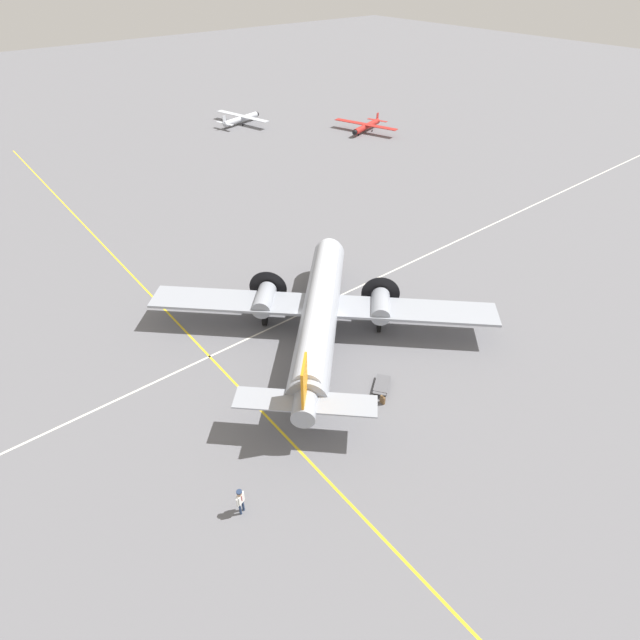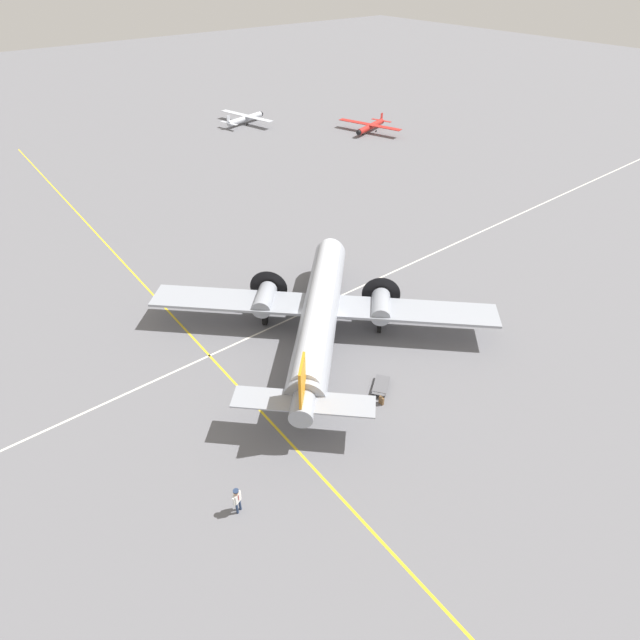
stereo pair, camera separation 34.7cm
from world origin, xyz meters
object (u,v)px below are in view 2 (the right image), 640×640
at_px(crew_foreground, 237,498).
at_px(baggage_cart, 381,386).
at_px(traffic_cone, 300,404).
at_px(light_aircraft_distant, 370,127).
at_px(airliner_main, 321,307).
at_px(light_aircraft_taxiing, 246,118).
at_px(suitcase_near_door, 381,400).

bearing_deg(crew_foreground, baggage_cart, 167.23).
xyz_separation_m(baggage_cart, traffic_cone, (-2.02, -5.10, -0.05)).
distance_m(crew_foreground, light_aircraft_distant, 65.96).
xyz_separation_m(airliner_main, crew_foreground, (8.83, -12.32, -1.39)).
xyz_separation_m(light_aircraft_taxiing, traffic_cone, (55.47, -30.07, -0.63)).
height_order(crew_foreground, light_aircraft_distant, light_aircraft_distant).
bearing_deg(suitcase_near_door, baggage_cart, 137.85).
bearing_deg(light_aircraft_taxiing, suitcase_near_door, -127.62).
bearing_deg(traffic_cone, light_aircraft_taxiing, 151.54).
bearing_deg(suitcase_near_door, crew_foreground, -85.22).
xyz_separation_m(crew_foreground, light_aircraft_taxiing, (-59.40, 36.84, -0.27)).
bearing_deg(airliner_main, light_aircraft_distant, -2.68).
bearing_deg(light_aircraft_taxiing, crew_foreground, -135.58).
relative_size(baggage_cart, light_aircraft_distant, 0.20).
xyz_separation_m(airliner_main, suitcase_near_door, (7.91, -1.34, -2.22)).
bearing_deg(traffic_cone, baggage_cart, 68.45).
height_order(light_aircraft_distant, light_aircraft_taxiing, light_aircraft_taxiing).
distance_m(crew_foreground, suitcase_near_door, 11.05).
xyz_separation_m(airliner_main, baggage_cart, (6.92, -0.44, -2.23)).
bearing_deg(suitcase_near_door, airliner_main, 170.39).
bearing_deg(light_aircraft_distant, airliner_main, 25.36).
bearing_deg(baggage_cart, crew_foreground, 153.37).
relative_size(airliner_main, suitcase_near_door, 34.04).
height_order(suitcase_near_door, light_aircraft_taxiing, light_aircraft_taxiing).
distance_m(crew_foreground, light_aircraft_taxiing, 69.90).
height_order(suitcase_near_door, traffic_cone, suitcase_near_door).
relative_size(suitcase_near_door, baggage_cart, 0.29).
relative_size(crew_foreground, light_aircraft_taxiing, 0.17).
height_order(airliner_main, light_aircraft_distant, airliner_main).
bearing_deg(crew_foreground, traffic_cone, -171.82).
xyz_separation_m(crew_foreground, traffic_cone, (-3.93, 6.78, -0.89)).
distance_m(crew_foreground, traffic_cone, 7.88).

